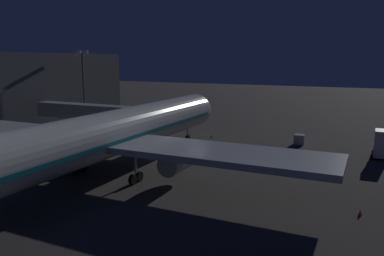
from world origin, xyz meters
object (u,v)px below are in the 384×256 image
object	(u,v)px
traffic_cone_nose_port	(211,136)
traffic_cone_wingtip_svc_side	(360,213)
traffic_cone_nose_starboard	(190,134)
apron_floodlight_mast	(84,83)
baggage_container_near_belt	(300,139)
jet_bridge	(102,113)
airliner_at_gate	(107,136)
catering_truck	(381,144)

from	to	relation	value
traffic_cone_nose_port	traffic_cone_wingtip_svc_side	size ratio (longest dim) A/B	1.00
traffic_cone_nose_starboard	apron_floodlight_mast	bearing A→B (deg)	4.99
traffic_cone_nose_port	traffic_cone_nose_starboard	world-z (taller)	same
baggage_container_near_belt	traffic_cone_wingtip_svc_side	world-z (taller)	baggage_container_near_belt
jet_bridge	traffic_cone_nose_port	world-z (taller)	jet_bridge
jet_bridge	traffic_cone_wingtip_svc_side	size ratio (longest dim) A/B	43.13
traffic_cone_nose_port	airliner_at_gate	bearing A→B (deg)	85.43
traffic_cone_nose_starboard	catering_truck	bearing A→B (deg)	174.98
baggage_container_near_belt	traffic_cone_nose_port	distance (m)	15.73
traffic_cone_wingtip_svc_side	baggage_container_near_belt	bearing A→B (deg)	-69.90
apron_floodlight_mast	traffic_cone_nose_starboard	size ratio (longest dim) A/B	29.05
airliner_at_gate	traffic_cone_nose_port	distance (m)	28.07
baggage_container_near_belt	airliner_at_gate	bearing A→B (deg)	58.24
apron_floodlight_mast	traffic_cone_nose_port	xyz separation A→B (m)	(-27.70, -2.03, -9.12)
jet_bridge	traffic_cone_nose_starboard	world-z (taller)	jet_bridge
apron_floodlight_mast	baggage_container_near_belt	xyz separation A→B (m)	(-43.36, -3.35, -8.57)
jet_bridge	traffic_cone_wingtip_svc_side	xyz separation A→B (m)	(-40.81, 14.26, -5.05)
traffic_cone_wingtip_svc_side	catering_truck	bearing A→B (deg)	-94.75
apron_floodlight_mast	traffic_cone_nose_port	world-z (taller)	apron_floodlight_mast
jet_bridge	catering_truck	distance (m)	44.02
traffic_cone_wingtip_svc_side	apron_floodlight_mast	bearing A→B (deg)	-24.82
traffic_cone_nose_starboard	traffic_cone_wingtip_svc_side	bearing A→B (deg)	138.52
baggage_container_near_belt	traffic_cone_nose_starboard	bearing A→B (deg)	3.76
apron_floodlight_mast	traffic_cone_nose_starboard	distance (m)	25.10
apron_floodlight_mast	traffic_cone_wingtip_svc_side	distance (m)	59.83
airliner_at_gate	traffic_cone_nose_starboard	world-z (taller)	airliner_at_gate
traffic_cone_nose_starboard	traffic_cone_wingtip_svc_side	world-z (taller)	same
catering_truck	traffic_cone_nose_port	bearing A→B (deg)	-5.81
airliner_at_gate	traffic_cone_wingtip_svc_side	distance (m)	28.61
catering_truck	baggage_container_near_belt	world-z (taller)	catering_truck
catering_truck	traffic_cone_wingtip_svc_side	world-z (taller)	catering_truck
jet_bridge	baggage_container_near_belt	bearing A→B (deg)	-155.48
catering_truck	traffic_cone_wingtip_svc_side	size ratio (longest dim) A/B	8.04
apron_floodlight_mast	traffic_cone_nose_port	distance (m)	29.23
catering_truck	baggage_container_near_belt	distance (m)	13.05
apron_floodlight_mast	jet_bridge	bearing A→B (deg)	140.62
catering_truck	traffic_cone_nose_port	distance (m)	28.17
jet_bridge	apron_floodlight_mast	world-z (taller)	apron_floodlight_mast
catering_truck	baggage_container_near_belt	size ratio (longest dim) A/B	2.55
catering_truck	jet_bridge	bearing A→B (deg)	12.83
airliner_at_gate	traffic_cone_nose_starboard	distance (m)	28.07
airliner_at_gate	traffic_cone_nose_port	world-z (taller)	airliner_at_gate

